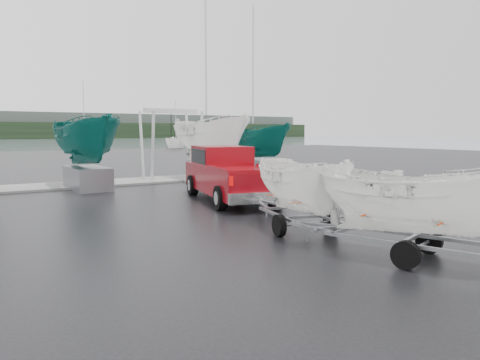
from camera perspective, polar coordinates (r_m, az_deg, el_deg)
ground_plane at (r=14.04m, az=-3.41°, el=-5.73°), size 120.00×120.00×0.00m
dock at (r=25.98m, az=-17.98°, el=-0.49°), size 30.00×3.00×0.12m
pickup_truck at (r=19.47m, az=-1.55°, el=0.98°), size 3.80×6.98×2.20m
trailer_hitched at (r=13.04m, az=7.75°, el=5.00°), size 2.02×3.78×4.85m
trailer_parked at (r=10.86m, az=20.37°, el=4.76°), size 2.23×3.79×4.95m
boat_hoist at (r=27.52m, az=-8.38°, el=5.56°), size 3.30×2.18×4.12m
keelboat_1 at (r=23.97m, az=-18.35°, el=8.14°), size 2.44×3.20×7.59m
keelboat_2 at (r=26.46m, az=-3.61°, el=8.69°), size 2.58×3.20×10.75m
keelboat_3 at (r=28.57m, az=2.16°, el=7.14°), size 2.17×3.20×10.34m
moored_boat_2 at (r=51.53m, az=-18.32°, el=2.53°), size 2.24×2.29×10.79m
moored_boat_3 at (r=80.19m, az=-7.79°, el=3.91°), size 4.08×4.10×11.83m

